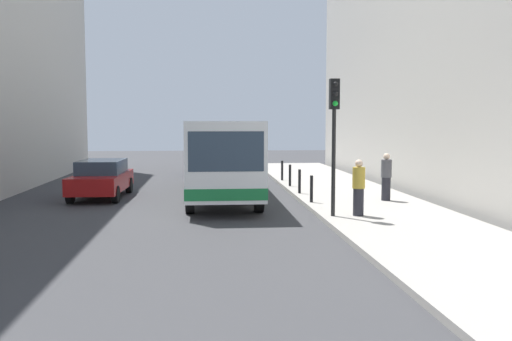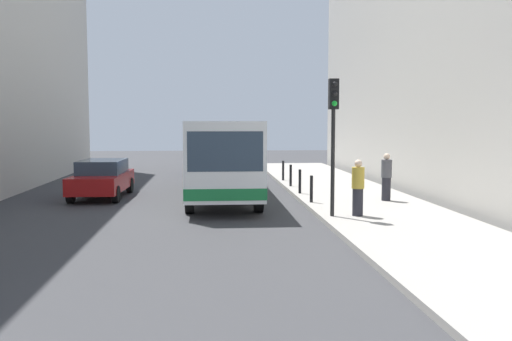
{
  "view_description": "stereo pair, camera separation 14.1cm",
  "coord_description": "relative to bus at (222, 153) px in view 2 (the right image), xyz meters",
  "views": [
    {
      "loc": [
        -0.29,
        -18.04,
        2.99
      ],
      "look_at": [
        1.56,
        2.14,
        1.22
      ],
      "focal_mm": 39.44,
      "sensor_mm": 36.0,
      "label": 1
    },
    {
      "loc": [
        -0.15,
        -18.05,
        2.99
      ],
      "look_at": [
        1.56,
        2.14,
        1.22
      ],
      "focal_mm": 39.44,
      "sensor_mm": 36.0,
      "label": 2
    }
  ],
  "objects": [
    {
      "name": "ground_plane",
      "position": [
        -0.36,
        -4.25,
        -1.73
      ],
      "size": [
        80.0,
        80.0,
        0.0
      ],
      "primitive_type": "plane",
      "color": "#38383A"
    },
    {
      "name": "sidewalk",
      "position": [
        5.04,
        -4.25,
        -1.65
      ],
      "size": [
        4.4,
        40.0,
        0.15
      ],
      "primitive_type": "cube",
      "color": "#9E9991",
      "rests_on": "ground"
    },
    {
      "name": "building_right",
      "position": [
        11.14,
        -0.25,
        5.42
      ],
      "size": [
        7.0,
        32.0,
        14.28
      ],
      "primitive_type": "cube",
      "color": "#BCB7AD",
      "rests_on": "ground"
    },
    {
      "name": "bus",
      "position": [
        0.0,
        0.0,
        0.0
      ],
      "size": [
        2.57,
        11.03,
        3.0
      ],
      "rotation": [
        0.0,
        0.0,
        3.14
      ],
      "color": "white",
      "rests_on": "ground"
    },
    {
      "name": "car_beside_bus",
      "position": [
        -4.69,
        0.12,
        -0.94
      ],
      "size": [
        1.97,
        4.45,
        1.48
      ],
      "rotation": [
        0.0,
        0.0,
        3.11
      ],
      "color": "maroon",
      "rests_on": "ground"
    },
    {
      "name": "car_behind_bus",
      "position": [
        -0.45,
        9.29,
        -0.94
      ],
      "size": [
        1.93,
        4.43,
        1.48
      ],
      "rotation": [
        0.0,
        0.0,
        3.16
      ],
      "color": "navy",
      "rests_on": "ground"
    },
    {
      "name": "traffic_light",
      "position": [
        3.19,
        -5.83,
        1.28
      ],
      "size": [
        0.28,
        0.33,
        4.1
      ],
      "color": "black",
      "rests_on": "sidewalk"
    },
    {
      "name": "bollard_near",
      "position": [
        3.09,
        -2.92,
        -1.1
      ],
      "size": [
        0.11,
        0.11,
        0.95
      ],
      "primitive_type": "cylinder",
      "color": "black",
      "rests_on": "sidewalk"
    },
    {
      "name": "bollard_mid",
      "position": [
        3.09,
        -0.41,
        -1.1
      ],
      "size": [
        0.11,
        0.11,
        0.95
      ],
      "primitive_type": "cylinder",
      "color": "black",
      "rests_on": "sidewalk"
    },
    {
      "name": "bollard_far",
      "position": [
        3.09,
        2.09,
        -1.1
      ],
      "size": [
        0.11,
        0.11,
        0.95
      ],
      "primitive_type": "cylinder",
      "color": "black",
      "rests_on": "sidewalk"
    },
    {
      "name": "bollard_farthest",
      "position": [
        3.09,
        4.59,
        -1.1
      ],
      "size": [
        0.11,
        0.11,
        0.95
      ],
      "primitive_type": "cylinder",
      "color": "black",
      "rests_on": "sidewalk"
    },
    {
      "name": "pedestrian_near_signal",
      "position": [
        3.96,
        -5.83,
        -0.73
      ],
      "size": [
        0.38,
        0.38,
        1.7
      ],
      "rotation": [
        0.0,
        0.0,
        2.22
      ],
      "color": "#26262D",
      "rests_on": "sidewalk"
    },
    {
      "name": "pedestrian_mid_sidewalk",
      "position": [
        5.85,
        -2.69,
        -0.72
      ],
      "size": [
        0.38,
        0.38,
        1.71
      ],
      "rotation": [
        0.0,
        0.0,
        4.65
      ],
      "color": "#26262D",
      "rests_on": "sidewalk"
    }
  ]
}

